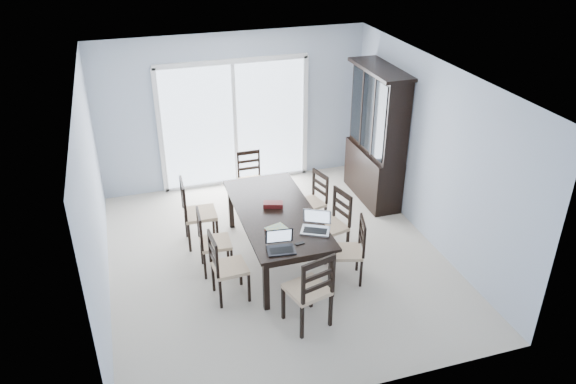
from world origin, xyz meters
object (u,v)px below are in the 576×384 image
at_px(laptop_dark, 281,247).
at_px(chair_right_mid, 335,217).
at_px(chair_end_far, 250,173).
at_px(cell_phone, 300,243).
at_px(laptop_silver, 315,227).
at_px(hot_tub, 174,140).
at_px(game_box, 273,205).
at_px(chair_right_far, 315,195).
at_px(china_hutch, 376,137).
at_px(dining_table, 276,216).
at_px(chair_right_near, 354,244).
at_px(chair_end_near, 312,284).
at_px(chair_left_far, 192,206).
at_px(chair_left_near, 222,260).
at_px(chair_left_mid, 208,236).

bearing_deg(laptop_dark, chair_right_mid, 45.50).
height_order(chair_end_far, cell_phone, chair_end_far).
height_order(laptop_silver, hot_tub, hot_tub).
height_order(chair_end_far, game_box, chair_end_far).
bearing_deg(cell_phone, chair_right_far, 55.76).
xyz_separation_m(china_hutch, laptop_silver, (-1.69, -1.87, -0.26)).
distance_m(chair_right_mid, cell_phone, 1.09).
bearing_deg(chair_right_mid, dining_table, 69.77).
bearing_deg(hot_tub, china_hutch, -36.49).
distance_m(china_hutch, chair_right_near, 2.38).
xyz_separation_m(chair_right_mid, chair_end_near, (-0.83, -1.38, 0.05)).
xyz_separation_m(dining_table, chair_left_far, (-1.02, 0.72, -0.06)).
height_order(dining_table, chair_end_near, chair_end_near).
relative_size(china_hutch, chair_right_mid, 2.03).
xyz_separation_m(china_hutch, chair_end_far, (-1.97, 0.42, -0.53)).
height_order(chair_left_near, chair_end_near, chair_end_near).
height_order(laptop_dark, hot_tub, hot_tub).
relative_size(china_hutch, chair_left_near, 2.07).
xyz_separation_m(china_hutch, chair_left_mid, (-2.95, -1.26, -0.52)).
xyz_separation_m(chair_left_far, game_box, (1.02, -0.58, 0.16)).
xyz_separation_m(chair_left_far, cell_phone, (1.07, -1.56, 0.14)).
xyz_separation_m(chair_right_mid, chair_end_far, (-0.77, 1.76, -0.04)).
relative_size(laptop_dark, cell_phone, 3.24).
xyz_separation_m(dining_table, laptop_silver, (0.33, -0.62, 0.14)).
bearing_deg(chair_left_mid, dining_table, 93.37).
xyz_separation_m(dining_table, china_hutch, (2.02, 1.25, 0.40)).
bearing_deg(laptop_silver, china_hutch, 75.18).
height_order(chair_left_near, hot_tub, chair_left_near).
height_order(laptop_silver, game_box, laptop_silver).
bearing_deg(china_hutch, dining_table, -148.29).
height_order(chair_left_mid, game_box, chair_left_mid).
bearing_deg(game_box, chair_left_near, -138.39).
height_order(dining_table, chair_left_near, chair_left_near).
distance_m(chair_right_mid, hot_tub, 3.96).
bearing_deg(chair_right_near, chair_right_mid, 15.57).
distance_m(chair_end_near, cell_phone, 0.65).
bearing_deg(laptop_silver, dining_table, 145.21).
bearing_deg(cell_phone, china_hutch, 38.45).
bearing_deg(hot_tub, chair_left_far, -91.43).
relative_size(chair_left_mid, chair_right_near, 1.02).
bearing_deg(game_box, chair_left_mid, -171.17).
relative_size(chair_left_far, chair_right_far, 1.16).
distance_m(chair_right_near, chair_right_far, 1.40).
distance_m(dining_table, chair_left_far, 1.25).
bearing_deg(game_box, chair_right_far, 33.88).
bearing_deg(chair_right_near, chair_left_near, 102.20).
height_order(china_hutch, game_box, china_hutch).
xyz_separation_m(chair_left_near, chair_end_near, (0.86, -0.83, 0.06)).
distance_m(chair_left_far, cell_phone, 1.89).
relative_size(chair_right_mid, chair_right_far, 1.07).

